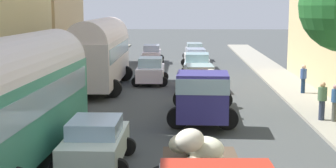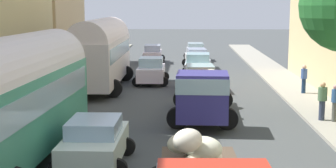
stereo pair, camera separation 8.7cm
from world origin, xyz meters
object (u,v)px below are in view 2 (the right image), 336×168
(car_2, at_px, (197,58))
(pedestrian_0, at_px, (304,78))
(parked_bus_1, at_px, (11,95))
(parked_bus_2, at_px, (101,50))
(car_0, at_px, (200,78))
(pedestrian_1, at_px, (322,100))
(cargo_truck_1, at_px, (203,94))
(car_6, at_px, (151,71))
(car_7, at_px, (153,54))
(car_5, at_px, (95,142))
(car_1, at_px, (198,66))
(car_3, at_px, (195,52))
(pedestrian_2, at_px, (335,102))

(car_2, distance_m, pedestrian_0, 13.53)
(parked_bus_1, relative_size, parked_bus_2, 1.01)
(car_0, relative_size, car_2, 0.97)
(car_2, xyz_separation_m, pedestrian_1, (5.02, -18.96, 0.23))
(cargo_truck_1, xyz_separation_m, pedestrian_0, (5.86, 6.61, -0.24))
(parked_bus_2, bearing_deg, car_2, 59.66)
(car_6, height_order, car_7, car_6)
(car_2, bearing_deg, car_6, -110.33)
(parked_bus_2, distance_m, car_2, 11.91)
(parked_bus_2, xyz_separation_m, car_5, (2.30, -14.89, -1.58))
(car_1, bearing_deg, car_3, 90.00)
(car_0, relative_size, car_1, 1.03)
(parked_bus_1, bearing_deg, pedestrian_2, 27.51)
(car_0, relative_size, pedestrian_2, 2.42)
(parked_bus_2, relative_size, pedestrian_2, 5.67)
(pedestrian_0, height_order, pedestrian_1, pedestrian_1)
(parked_bus_1, relative_size, car_5, 2.66)
(parked_bus_1, relative_size, car_3, 2.25)
(pedestrian_1, bearing_deg, cargo_truck_1, 178.75)
(car_2, height_order, car_3, car_3)
(parked_bus_1, bearing_deg, car_6, 79.63)
(car_7, xyz_separation_m, pedestrian_1, (8.79, -22.34, 0.22))
(car_6, bearing_deg, parked_bus_1, -100.37)
(car_7, bearing_deg, car_2, -41.90)
(pedestrian_0, bearing_deg, pedestrian_1, -96.32)
(car_1, bearing_deg, car_0, -90.00)
(cargo_truck_1, xyz_separation_m, pedestrian_2, (5.57, -0.36, -0.23))
(pedestrian_2, bearing_deg, car_5, -147.30)
(cargo_truck_1, relative_size, pedestrian_0, 4.12)
(car_7, bearing_deg, car_6, -86.58)
(car_2, height_order, pedestrian_0, pedestrian_0)
(car_3, relative_size, car_7, 1.06)
(car_0, distance_m, pedestrian_2, 9.87)
(pedestrian_0, distance_m, pedestrian_1, 6.76)
(parked_bus_2, bearing_deg, parked_bus_1, -90.82)
(parked_bus_2, distance_m, car_3, 16.86)
(cargo_truck_1, relative_size, car_7, 1.72)
(pedestrian_2, bearing_deg, car_1, 111.80)
(car_3, bearing_deg, car_2, -90.00)
(pedestrian_1, height_order, pedestrian_2, pedestrian_1)
(car_7, bearing_deg, pedestrian_2, -67.73)
(car_5, relative_size, pedestrian_0, 2.15)
(car_7, bearing_deg, cargo_truck_1, -80.61)
(car_0, distance_m, car_6, 4.10)
(parked_bus_2, relative_size, pedestrian_1, 5.48)
(car_5, distance_m, pedestrian_2, 10.87)
(car_2, distance_m, car_7, 5.06)
(car_5, bearing_deg, pedestrian_2, 32.70)
(car_7, bearing_deg, parked_bus_2, -99.20)
(car_2, bearing_deg, car_1, -90.00)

